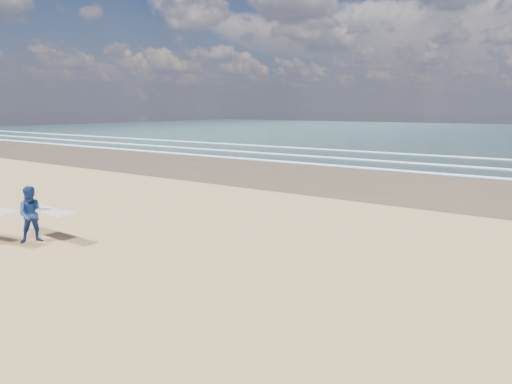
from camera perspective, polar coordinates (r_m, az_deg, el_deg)
The scene contains 1 object.
surfer_far at distance 15.39m, azimuth -26.04°, elevation -2.50°, with size 2.20×1.15×1.73m.
Camera 1 is at (13.08, -6.57, 4.05)m, focal length 32.00 mm.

